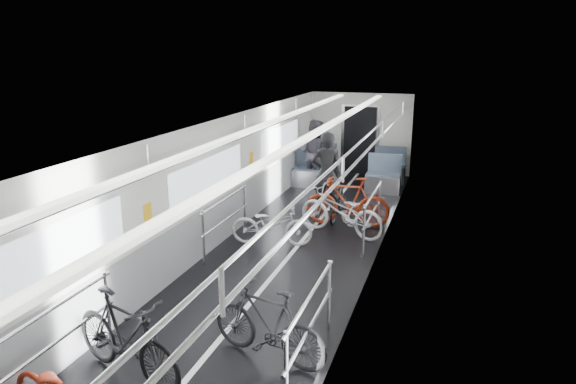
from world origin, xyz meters
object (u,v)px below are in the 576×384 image
at_px(bike_left_far, 272,224).
at_px(bike_right_far, 347,202).
at_px(bike_aisle, 338,198).
at_px(bike_right_near, 268,323).
at_px(bike_right_mid, 341,212).
at_px(bike_left_mid, 126,337).
at_px(person_standing, 327,174).
at_px(person_seated, 314,153).

height_order(bike_left_far, bike_right_far, bike_right_far).
relative_size(bike_left_far, bike_aisle, 0.95).
distance_m(bike_right_near, bike_right_mid, 4.51).
height_order(bike_left_mid, bike_right_near, bike_left_mid).
relative_size(bike_right_mid, person_standing, 0.99).
xyz_separation_m(bike_right_mid, bike_right_far, (0.01, 0.60, 0.04)).
distance_m(bike_left_mid, bike_left_far, 4.43).
bearing_deg(person_standing, bike_right_mid, 103.35).
distance_m(bike_aisle, person_seated, 2.83).
distance_m(bike_right_far, person_standing, 0.97).
relative_size(bike_aisle, person_standing, 0.86).
distance_m(bike_right_mid, person_seated, 3.97).
height_order(bike_right_far, person_standing, person_standing).
height_order(bike_right_near, bike_right_mid, bike_right_mid).
bearing_deg(bike_right_mid, bike_left_far, -33.63).
relative_size(bike_right_far, person_seated, 0.98).
relative_size(bike_left_mid, bike_aisle, 1.07).
xyz_separation_m(bike_right_near, person_standing, (-0.71, 5.73, 0.47)).
bearing_deg(person_standing, bike_left_far, 63.02).
bearing_deg(bike_right_far, person_seated, -157.43).
height_order(bike_left_mid, bike_right_mid, bike_left_mid).
height_order(person_standing, person_seated, person_standing).
relative_size(bike_right_mid, person_seated, 1.03).
bearing_deg(bike_left_mid, bike_left_far, 15.51).
height_order(bike_left_mid, bike_aisle, bike_left_mid).
bearing_deg(bike_left_far, bike_aisle, -32.61).
height_order(bike_left_far, bike_right_near, bike_right_near).
bearing_deg(bike_right_mid, bike_right_near, 18.68).
xyz_separation_m(bike_right_near, bike_right_far, (-0.10, 5.10, 0.06)).
bearing_deg(bike_left_mid, bike_right_far, 5.10).
xyz_separation_m(bike_left_far, person_standing, (0.53, 2.15, 0.54)).
distance_m(bike_right_mid, bike_right_far, 0.60).
height_order(bike_left_far, person_standing, person_standing).
height_order(bike_right_near, person_seated, person_seated).
relative_size(bike_left_mid, bike_left_far, 1.12).
bearing_deg(bike_right_near, bike_right_mid, -165.35).
xyz_separation_m(bike_aisle, person_seated, (-1.23, 2.51, 0.48)).
bearing_deg(bike_right_far, person_standing, -140.05).
relative_size(bike_left_mid, bike_right_mid, 0.94).
distance_m(bike_left_far, person_seated, 4.60).
height_order(bike_left_far, bike_right_mid, bike_right_mid).
height_order(bike_left_far, person_seated, person_seated).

